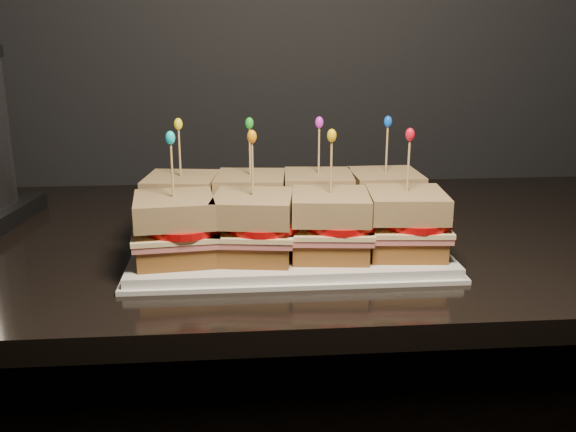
{
  "coord_description": "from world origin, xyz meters",
  "views": [
    {
      "loc": [
        -0.21,
        0.71,
        1.24
      ],
      "look_at": [
        -0.14,
        1.56,
        0.99
      ],
      "focal_mm": 40.0,
      "sensor_mm": 36.0,
      "label": 1
    }
  ],
  "objects": [
    {
      "name": "sandwich_5_tomato",
      "position": [
        -0.18,
        1.49,
        1.0
      ],
      "size": [
        0.1,
        0.1,
        0.01
      ],
      "primitive_type": "cylinder",
      "color": "red",
      "rests_on": "sandwich_5_cheese"
    },
    {
      "name": "sandwich_1_cheese",
      "position": [
        -0.19,
        1.62,
        0.99
      ],
      "size": [
        0.12,
        0.11,
        0.01
      ],
      "primitive_type": "cube",
      "rotation": [
        0.0,
        0.0,
        -0.1
      ],
      "color": "#FFE29D",
      "rests_on": "sandwich_1_ham"
    },
    {
      "name": "sandwich_4_bread_bot",
      "position": [
        -0.29,
        1.5,
        0.96
      ],
      "size": [
        0.11,
        0.11,
        0.03
      ],
      "primitive_type": "cube",
      "rotation": [
        0.0,
        0.0,
        0.11
      ],
      "color": "#582D11",
      "rests_on": "platter"
    },
    {
      "name": "sandwich_1_tomato",
      "position": [
        -0.18,
        1.61,
        1.0
      ],
      "size": [
        0.1,
        0.1,
        0.01
      ],
      "primitive_type": "cylinder",
      "color": "red",
      "rests_on": "sandwich_1_cheese"
    },
    {
      "name": "sandwich_5_ham",
      "position": [
        -0.19,
        1.5,
        0.98
      ],
      "size": [
        0.12,
        0.12,
        0.01
      ],
      "primitive_type": "cube",
      "rotation": [
        0.0,
        0.0,
        -0.14
      ],
      "color": "#CD575A",
      "rests_on": "sandwich_5_bread_bot"
    },
    {
      "name": "sandwich_0_bread_bot",
      "position": [
        -0.29,
        1.62,
        0.96
      ],
      "size": [
        0.11,
        0.11,
        0.03
      ],
      "primitive_type": "cube",
      "rotation": [
        0.0,
        0.0,
        -0.13
      ],
      "color": "#582D11",
      "rests_on": "platter"
    },
    {
      "name": "sandwich_3_ham",
      "position": [
        0.01,
        1.62,
        0.98
      ],
      "size": [
        0.11,
        0.1,
        0.01
      ],
      "primitive_type": "cube",
      "rotation": [
        0.0,
        0.0,
        0.01
      ],
      "color": "#CD575A",
      "rests_on": "sandwich_3_bread_bot"
    },
    {
      "name": "sandwich_2_bread_top",
      "position": [
        -0.09,
        1.62,
        1.02
      ],
      "size": [
        0.11,
        0.11,
        0.03
      ],
      "primitive_type": "cube",
      "rotation": [
        0.0,
        0.0,
        -0.08
      ],
      "color": "#5E3113",
      "rests_on": "sandwich_2_tomato"
    },
    {
      "name": "sandwich_0_cheese",
      "position": [
        -0.29,
        1.62,
        0.99
      ],
      "size": [
        0.12,
        0.12,
        0.01
      ],
      "primitive_type": "cube",
      "rotation": [
        0.0,
        0.0,
        -0.13
      ],
      "color": "#FFE29D",
      "rests_on": "sandwich_0_ham"
    },
    {
      "name": "sandwich_5_pick",
      "position": [
        -0.19,
        1.5,
        1.06
      ],
      "size": [
        0.0,
        0.0,
        0.09
      ],
      "primitive_type": "cylinder",
      "color": "tan",
      "rests_on": "sandwich_5_bread_top"
    },
    {
      "name": "sandwich_1_ham",
      "position": [
        -0.19,
        1.62,
        0.98
      ],
      "size": [
        0.12,
        0.11,
        0.01
      ],
      "primitive_type": "cube",
      "rotation": [
        0.0,
        0.0,
        -0.1
      ],
      "color": "#CD575A",
      "rests_on": "sandwich_1_bread_bot"
    },
    {
      "name": "sandwich_6_pick",
      "position": [
        -0.09,
        1.5,
        1.06
      ],
      "size": [
        0.0,
        0.0,
        0.09
      ],
      "primitive_type": "cylinder",
      "color": "tan",
      "rests_on": "sandwich_6_bread_top"
    },
    {
      "name": "sandwich_0_frill",
      "position": [
        -0.29,
        1.62,
        1.11
      ],
      "size": [
        0.01,
        0.01,
        0.02
      ],
      "primitive_type": "ellipsoid",
      "color": "yellow",
      "rests_on": "sandwich_0_pick"
    },
    {
      "name": "sandwich_0_pick",
      "position": [
        -0.29,
        1.62,
        1.06
      ],
      "size": [
        0.0,
        0.0,
        0.09
      ],
      "primitive_type": "cylinder",
      "color": "tan",
      "rests_on": "sandwich_0_bread_top"
    },
    {
      "name": "sandwich_7_bread_bot",
      "position": [
        0.01,
        1.5,
        0.96
      ],
      "size": [
        0.1,
        0.1,
        0.03
      ],
      "primitive_type": "cube",
      "rotation": [
        0.0,
        0.0,
        -0.08
      ],
      "color": "#582D11",
      "rests_on": "platter"
    },
    {
      "name": "sandwich_1_frill",
      "position": [
        -0.19,
        1.62,
        1.11
      ],
      "size": [
        0.01,
        0.01,
        0.02
      ],
      "primitive_type": "ellipsoid",
      "color": "green",
      "rests_on": "sandwich_1_pick"
    },
    {
      "name": "sandwich_1_bread_bot",
      "position": [
        -0.19,
        1.62,
        0.96
      ],
      "size": [
        0.11,
        0.11,
        0.03
      ],
      "primitive_type": "cube",
      "rotation": [
        0.0,
        0.0,
        -0.1
      ],
      "color": "#582D11",
      "rests_on": "platter"
    },
    {
      "name": "sandwich_6_bread_bot",
      "position": [
        -0.09,
        1.5,
        0.96
      ],
      "size": [
        0.11,
        0.11,
        0.03
      ],
      "primitive_type": "cube",
      "rotation": [
        0.0,
        0.0,
        -0.1
      ],
      "color": "#582D11",
      "rests_on": "platter"
    },
    {
      "name": "sandwich_7_bread_top",
      "position": [
        0.01,
        1.5,
        1.02
      ],
      "size": [
        0.11,
        0.11,
        0.03
      ],
      "primitive_type": "cube",
      "rotation": [
        0.0,
        0.0,
        -0.08
      ],
      "color": "#5E3113",
      "rests_on": "sandwich_7_tomato"
    },
    {
      "name": "sandwich_3_bread_bot",
      "position": [
        0.01,
        1.62,
        0.96
      ],
      "size": [
        0.1,
        0.1,
        0.03
      ],
      "primitive_type": "cube",
      "rotation": [
        0.0,
        0.0,
        0.01
      ],
      "color": "#582D11",
      "rests_on": "platter"
    },
    {
      "name": "sandwich_6_frill",
      "position": [
        -0.09,
        1.5,
        1.11
      ],
      "size": [
        0.01,
        0.01,
        0.02
      ],
      "primitive_type": "ellipsoid",
      "color": "#F3B40E",
      "rests_on": "sandwich_6_pick"
    },
    {
      "name": "sandwich_7_ham",
      "position": [
        0.01,
        1.5,
        0.98
      ],
      "size": [
        0.11,
        0.11,
        0.01
      ],
      "primitive_type": "cube",
      "rotation": [
        0.0,
        0.0,
        -0.08
      ],
      "color": "#CD575A",
      "rests_on": "sandwich_7_bread_bot"
    },
    {
      "name": "sandwich_4_ham",
      "position": [
        -0.29,
        1.5,
        0.98
      ],
      "size": [
        0.12,
        0.11,
        0.01
      ],
      "primitive_type": "cube",
      "rotation": [
        0.0,
        0.0,
        0.11
      ],
      "color": "#CD575A",
      "rests_on": "sandwich_4_bread_bot"
    },
    {
      "name": "sandwich_1_pick",
      "position": [
        -0.19,
        1.62,
        1.06
      ],
      "size": [
        0.0,
        0.0,
        0.09
      ],
      "primitive_type": "cylinder",
      "color": "tan",
      "rests_on": "sandwich_1_bread_top"
    },
    {
      "name": "sandwich_0_bread_top",
      "position": [
        -0.29,
        1.62,
        1.02
      ],
      "size": [
        0.11,
        0.11,
        0.03
      ],
      "primitive_type": "cube",
      "rotation": [
        0.0,
        0.0,
        -0.13
      ],
      "color": "#5E3113",
      "rests_on": "sandwich_0_tomato"
    },
    {
      "name": "sandwich_4_pick",
      "position": [
        -0.29,
        1.5,
        1.06
      ],
      "size": [
        0.0,
        0.0,
        0.09
      ],
      "primitive_type": "cylinder",
      "color": "tan",
      "rests_on": "sandwich_4_bread_top"
    },
    {
      "name": "sandwich_4_cheese",
      "position": [
        -0.29,
        1.5,
        0.99
      ],
      "size": [
        0.12,
        0.12,
        0.01
      ],
      "primitive_type": "cube",
      "rotation": [
        0.0,
        0.0,
        0.11
      ],
      "color": "#FFE29D",
      "rests_on": "sandwich_4_ham"
    },
    {
      "name": "sandwich_3_tomato",
      "position": [
        0.02,
        1.61,
        1.0
      ],
      "size": [
        0.1,
        0.1,
        0.01
      ],
      "primitive_type": "cylinder",
      "color": "red",
      "rests_on": "sandwich_3_cheese"
    },
    {
      "name": "sandwich_5_bread_bot",
      "position": [
        -0.19,
        1.5,
        0.96
      ],
      "size": [
        0.11,
        0.11,
        0.03
      ],
      "primitive_type": "cube",
      "rotation": [
        0.0,
        0.0,
        -0.14
      ],
      "color": "#582D11",
      "rests_on": "platter"
    },
    {
      "name": "sandwich_7_pick",
      "position": [
        0.01,
        1.5,
        1.06
      ],
      "size": [
        0.0,
        0.0,
        0.09
      ],
      "primitive_type": "cylinder",
      "color": "tan",
      "rests_on": "sandwich_7_bread_top"
    },
    {
      "name": "sandwich_7_frill",
      "position": [
        0.01,
        1.5,
        1.11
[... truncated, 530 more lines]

